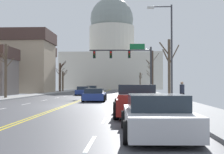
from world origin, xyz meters
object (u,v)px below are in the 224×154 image
at_px(signal_gantry, 128,58).
at_px(sedan_near_00, 133,93).
at_px(street_lamp_right, 169,45).
at_px(sedan_oncoming_01, 92,90).
at_px(sedan_near_01, 95,95).
at_px(sedan_oncoming_00, 83,91).
at_px(pedestrian_00, 182,92).
at_px(bicycle_parked, 171,100).
at_px(sedan_near_04, 156,116).
at_px(pickup_truck_near_03, 137,102).
at_px(sedan_near_02, 137,99).

relative_size(signal_gantry, sedan_near_00, 1.70).
bearing_deg(street_lamp_right, sedan_oncoming_01, 108.50).
relative_size(sedan_near_00, sedan_near_01, 1.06).
height_order(signal_gantry, sedan_near_01, signal_gantry).
distance_m(sedan_oncoming_00, pedestrian_00, 23.41).
bearing_deg(sedan_near_01, sedan_oncoming_00, 101.95).
bearing_deg(bicycle_parked, sedan_oncoming_00, 113.35).
distance_m(signal_gantry, pedestrian_00, 17.02).
bearing_deg(sedan_near_00, sedan_near_04, -89.68).
bearing_deg(bicycle_parked, pickup_truck_near_03, -113.30).
bearing_deg(pickup_truck_near_03, sedan_near_01, 105.49).
bearing_deg(sedan_near_02, pedestrian_00, 6.94).
xyz_separation_m(pickup_truck_near_03, sedan_oncoming_00, (-6.68, 27.72, -0.12)).
height_order(street_lamp_right, sedan_oncoming_01, street_lamp_right).
height_order(pedestrian_00, bicycle_parked, pedestrian_00).
xyz_separation_m(sedan_near_02, pedestrian_00, (3.23, 0.39, 0.50)).
bearing_deg(street_lamp_right, pickup_truck_near_03, -107.24).
relative_size(sedan_near_01, sedan_oncoming_01, 1.00).
distance_m(sedan_near_02, bicycle_parked, 2.38).
distance_m(sedan_near_04, sedan_oncoming_01, 44.67).
bearing_deg(sedan_near_01, street_lamp_right, -24.80).
distance_m(sedan_near_04, pedestrian_00, 12.87).
relative_size(sedan_near_00, sedan_near_04, 0.99).
height_order(sedan_near_02, bicycle_parked, sedan_near_02).
xyz_separation_m(sedan_near_04, bicycle_parked, (2.25, 11.97, -0.11)).
height_order(signal_gantry, sedan_near_00, signal_gantry).
distance_m(sedan_near_02, sedan_oncoming_00, 22.57).
height_order(street_lamp_right, bicycle_parked, street_lamp_right).
xyz_separation_m(street_lamp_right, pickup_truck_near_03, (-2.94, -9.49, -4.13)).
height_order(street_lamp_right, sedan_near_04, street_lamp_right).
bearing_deg(signal_gantry, sedan_oncoming_01, 112.57).
distance_m(signal_gantry, sedan_near_01, 11.65).
bearing_deg(street_lamp_right, pedestrian_00, -79.06).
relative_size(sedan_near_04, pedestrian_00, 2.88).
distance_m(sedan_near_02, sedan_oncoming_01, 32.76).
bearing_deg(sedan_oncoming_00, pedestrian_00, -64.23).
bearing_deg(pedestrian_00, bicycle_parked, -149.08).
xyz_separation_m(sedan_near_04, sedan_oncoming_00, (-7.07, 33.57, -0.01)).
relative_size(street_lamp_right, sedan_near_00, 1.71).
relative_size(street_lamp_right, bicycle_parked, 4.50).
relative_size(signal_gantry, pedestrian_00, 4.83).
xyz_separation_m(sedan_near_00, sedan_oncoming_00, (-6.94, 9.22, 0.01)).
bearing_deg(sedan_near_01, sedan_near_02, -59.04).
bearing_deg(street_lamp_right, sedan_oncoming_00, 117.83).
distance_m(pedestrian_00, bicycle_parked, 1.14).
relative_size(sedan_near_00, sedan_near_02, 1.00).
relative_size(sedan_near_02, sedan_near_04, 0.99).
bearing_deg(sedan_near_00, sedan_oncoming_01, 109.35).
height_order(street_lamp_right, sedan_near_02, street_lamp_right).
relative_size(street_lamp_right, sedan_oncoming_00, 1.71).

